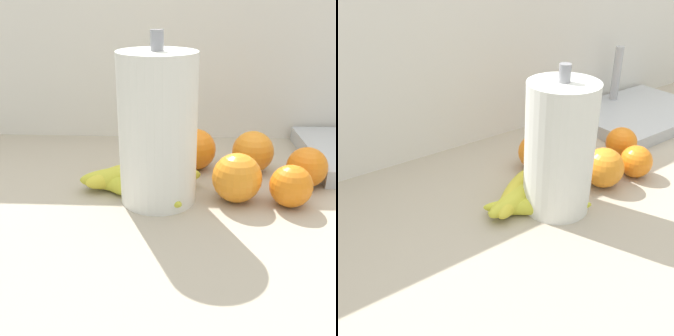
{
  "view_description": "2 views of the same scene",
  "coord_description": "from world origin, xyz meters",
  "views": [
    {
      "loc": [
        -0.17,
        -0.62,
        1.17
      ],
      "look_at": [
        -0.2,
        0.04,
        0.89
      ],
      "focal_mm": 44.07,
      "sensor_mm": 36.0,
      "label": 1
    },
    {
      "loc": [
        -0.65,
        -0.45,
        1.29
      ],
      "look_at": [
        -0.27,
        0.09,
        0.91
      ],
      "focal_mm": 41.97,
      "sensor_mm": 36.0,
      "label": 2
    }
  ],
  "objects": [
    {
      "name": "orange_center",
      "position": [
        -0.09,
        -0.0,
        0.9
      ],
      "size": [
        0.08,
        0.08,
        0.08
      ],
      "primitive_type": "sphere",
      "color": "orange",
      "rests_on": "counter"
    },
    {
      "name": "orange_right",
      "position": [
        -0.0,
        -0.01,
        0.89
      ],
      "size": [
        0.07,
        0.07,
        0.07
      ],
      "primitive_type": "sphere",
      "color": "orange",
      "rests_on": "counter"
    },
    {
      "name": "paper_towel_roll",
      "position": [
        -0.22,
        0.0,
        0.98
      ],
      "size": [
        0.12,
        0.12,
        0.27
      ],
      "color": "white",
      "rests_on": "counter"
    },
    {
      "name": "orange_front",
      "position": [
        -0.15,
        0.14,
        0.89
      ],
      "size": [
        0.08,
        0.08,
        0.08
      ],
      "primitive_type": "sphere",
      "color": "orange",
      "rests_on": "counter"
    },
    {
      "name": "orange_far_right",
      "position": [
        -0.04,
        0.13,
        0.89
      ],
      "size": [
        0.08,
        0.08,
        0.08
      ],
      "primitive_type": "sphere",
      "color": "orange",
      "rests_on": "counter"
    },
    {
      "name": "wall_back",
      "position": [
        0.0,
        0.36,
        0.65
      ],
      "size": [
        1.83,
        0.06,
        1.3
      ],
      "primitive_type": "cube",
      "color": "silver",
      "rests_on": "ground"
    },
    {
      "name": "orange_back_right",
      "position": [
        0.05,
        0.06,
        0.89
      ],
      "size": [
        0.07,
        0.07,
        0.07
      ],
      "primitive_type": "sphere",
      "color": "orange",
      "rests_on": "counter"
    },
    {
      "name": "banana_bunch",
      "position": [
        -0.26,
        0.03,
        0.87
      ],
      "size": [
        0.22,
        0.2,
        0.04
      ],
      "color": "gold",
      "rests_on": "counter"
    }
  ]
}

